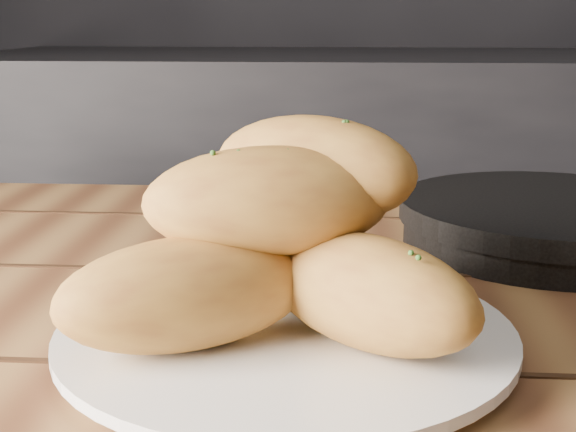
% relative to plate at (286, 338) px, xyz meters
% --- Properties ---
extents(plate, '(0.31, 0.31, 0.02)m').
position_rel_plate_xyz_m(plate, '(0.00, 0.00, 0.00)').
color(plate, white).
rests_on(plate, table).
extents(bread_rolls, '(0.29, 0.25, 0.14)m').
position_rel_plate_xyz_m(bread_rolls, '(-0.00, 0.00, 0.07)').
color(bread_rolls, '#B07F30').
rests_on(bread_rolls, plate).
extents(skillet, '(0.44, 0.30, 0.05)m').
position_rel_plate_xyz_m(skillet, '(0.25, 0.28, 0.01)').
color(skillet, black).
rests_on(skillet, table).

